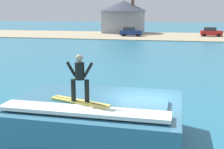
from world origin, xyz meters
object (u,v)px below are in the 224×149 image
Objects in this scene: surfboard at (80,102)px; car_near_shore at (131,32)px; wave_crest at (95,120)px; surfer at (80,76)px; car_far_shore at (211,32)px; house_with_chimney at (124,14)px.

surfboard is 0.54× the size of car_near_shore.
wave_crest is at bearing -82.34° from car_near_shore.
car_near_shore is at bearing 97.20° from surfer.
car_near_shore reaches higher than surfboard.
surfer is 51.19m from car_far_shore.
car_far_shore is (9.19, 50.33, -1.73)m from surfer.
surfer is 0.15× the size of house_with_chimney.
house_with_chimney is at bearing 99.64° from wave_crest.
wave_crest is at bearing -100.22° from car_far_shore.
surfer is 47.88m from car_near_shore.
surfer is at bearing -42.33° from surfboard.
surfer is at bearing -107.57° from wave_crest.
car_far_shore is at bearing 79.78° from wave_crest.
surfboard is 1.42× the size of surfer.
house_with_chimney is at bearing 99.23° from surfer.
surfer is at bearing -80.77° from house_with_chimney.
surfboard is 47.81m from car_near_shore.
house_with_chimney is (-18.35, 6.07, 3.31)m from car_far_shore.
wave_crest is 2.73× the size of surfboard.
car_near_shore is at bearing 97.66° from wave_crest.
car_near_shore is at bearing 97.15° from surfboard.
car_near_shore is 10.03m from house_with_chimney.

